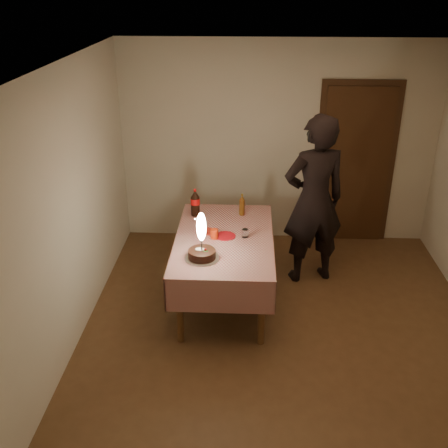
% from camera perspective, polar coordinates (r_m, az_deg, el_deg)
% --- Properties ---
extents(ground, '(4.00, 4.50, 0.01)m').
position_cam_1_polar(ground, '(5.35, 6.30, -12.12)').
color(ground, brown).
rests_on(ground, ground).
extents(room_shell, '(4.04, 4.54, 2.62)m').
position_cam_1_polar(room_shell, '(4.62, 7.65, 4.98)').
color(room_shell, beige).
rests_on(room_shell, ground).
extents(dining_table, '(1.02, 1.72, 0.77)m').
position_cam_1_polar(dining_table, '(5.52, 0.03, -2.41)').
color(dining_table, brown).
rests_on(dining_table, ground).
extents(birthday_cake, '(0.34, 0.34, 0.48)m').
position_cam_1_polar(birthday_cake, '(5.03, -2.44, -2.52)').
color(birthday_cake, white).
rests_on(birthday_cake, dining_table).
extents(red_plate, '(0.22, 0.22, 0.01)m').
position_cam_1_polar(red_plate, '(5.50, 0.14, -1.31)').
color(red_plate, red).
rests_on(red_plate, dining_table).
extents(red_cup, '(0.08, 0.08, 0.10)m').
position_cam_1_polar(red_cup, '(5.44, -1.06, -1.08)').
color(red_cup, red).
rests_on(red_cup, dining_table).
extents(clear_cup, '(0.07, 0.07, 0.09)m').
position_cam_1_polar(clear_cup, '(5.47, 2.31, -1.01)').
color(clear_cup, silver).
rests_on(clear_cup, dining_table).
extents(napkin_stack, '(0.15, 0.15, 0.02)m').
position_cam_1_polar(napkin_stack, '(5.58, -2.20, -0.80)').
color(napkin_stack, '#A21F12').
rests_on(napkin_stack, dining_table).
extents(cola_bottle, '(0.10, 0.10, 0.32)m').
position_cam_1_polar(cola_bottle, '(5.93, -3.15, 2.33)').
color(cola_bottle, black).
rests_on(cola_bottle, dining_table).
extents(amber_bottle_right, '(0.06, 0.06, 0.25)m').
position_cam_1_polar(amber_bottle_right, '(5.95, 1.97, 2.06)').
color(amber_bottle_right, '#5D3510').
rests_on(amber_bottle_right, dining_table).
extents(photographer, '(0.82, 0.65, 1.96)m').
position_cam_1_polar(photographer, '(5.91, 9.76, 2.51)').
color(photographer, black).
rests_on(photographer, ground).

